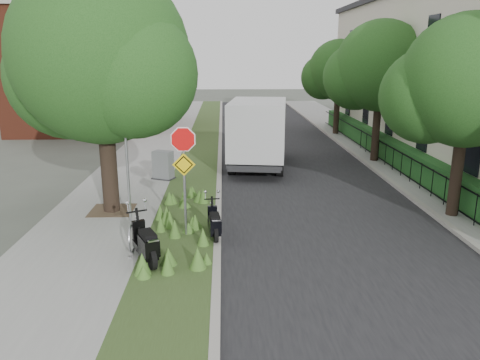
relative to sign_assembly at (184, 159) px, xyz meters
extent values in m
plane|color=#4C5147|center=(1.40, -0.58, -2.33)|extent=(120.00, 120.00, 0.00)
cube|color=gray|center=(-2.85, 9.42, -2.27)|extent=(3.50, 60.00, 0.12)
cube|color=#36491F|center=(-0.10, 9.42, -2.27)|extent=(2.00, 60.00, 0.12)
cube|color=#9E9991|center=(0.90, 9.42, -2.26)|extent=(0.20, 60.00, 0.13)
cube|color=black|center=(4.40, 9.42, -2.32)|extent=(7.00, 60.00, 0.01)
cube|color=#9E9991|center=(7.90, 9.42, -2.26)|extent=(0.20, 60.00, 0.13)
cube|color=gray|center=(9.60, 9.42, -2.27)|extent=(3.20, 60.00, 0.12)
cylinder|color=black|center=(-2.60, 2.22, 0.03)|extent=(0.52, 0.52, 4.48)
sphere|color=#1C4617|center=(-2.60, 2.22, 2.75)|extent=(5.40, 5.40, 5.40)
sphere|color=#1C4617|center=(-3.81, 3.03, 2.08)|extent=(4.05, 4.05, 4.05)
sphere|color=#1C4617|center=(-1.52, 1.54, 2.21)|extent=(3.78, 3.78, 3.78)
cube|color=#473828|center=(-2.60, 2.22, -2.20)|extent=(1.40, 1.40, 0.01)
cylinder|color=#A5A8AD|center=(-1.80, 1.22, -0.21)|extent=(0.08, 0.08, 4.00)
torus|color=#A5A8AD|center=(-1.30, -1.18, -1.83)|extent=(0.05, 0.77, 0.77)
cube|color=#A5A8AD|center=(-1.30, -1.54, -2.19)|extent=(0.06, 0.06, 0.04)
cube|color=#A5A8AD|center=(-1.30, -0.82, -2.19)|extent=(0.06, 0.06, 0.04)
cylinder|color=#A5A8AD|center=(0.00, 0.02, -0.71)|extent=(0.07, 0.07, 3.00)
cylinder|color=red|center=(0.00, -0.01, 0.54)|extent=(0.86, 0.03, 0.86)
cylinder|color=white|center=(0.00, 0.00, 0.54)|extent=(0.94, 0.02, 0.94)
cube|color=yellow|center=(0.00, -0.01, -0.16)|extent=(0.64, 0.03, 0.64)
cube|color=black|center=(8.60, 9.42, -1.26)|extent=(0.04, 24.00, 0.04)
cube|color=black|center=(8.60, 9.42, -2.06)|extent=(0.04, 24.00, 0.04)
cylinder|color=black|center=(8.60, 9.42, -1.71)|extent=(0.03, 0.03, 1.00)
cube|color=#174219|center=(9.30, 9.42, -1.66)|extent=(1.00, 24.00, 1.10)
cube|color=beige|center=(12.90, 9.42, 1.67)|extent=(7.00, 26.00, 8.00)
cube|color=#2D2D33|center=(9.35, 9.42, 1.97)|extent=(0.25, 26.00, 0.60)
cube|color=maroon|center=(-8.10, 21.42, 1.67)|extent=(9.00, 10.00, 8.00)
cube|color=#9E9991|center=(-8.10, 21.42, 5.77)|extent=(9.40, 10.40, 0.40)
cylinder|color=black|center=(8.40, 1.42, -0.30)|extent=(0.36, 0.36, 3.81)
sphere|color=#1C4617|center=(8.40, 1.42, 2.01)|extent=(4.00, 4.00, 4.00)
sphere|color=#1C4617|center=(7.50, 2.02, 1.51)|extent=(3.00, 3.00, 3.00)
cylinder|color=black|center=(8.40, 9.42, -0.19)|extent=(0.36, 0.36, 4.03)
sphere|color=#1C4617|center=(8.40, 9.42, 2.26)|extent=(4.20, 4.20, 4.20)
sphere|color=#1C4617|center=(7.46, 10.05, 1.73)|extent=(3.15, 3.15, 3.15)
sphere|color=#1C4617|center=(9.24, 8.89, 1.84)|extent=(2.94, 2.94, 2.94)
cylinder|color=black|center=(8.40, 17.42, -0.39)|extent=(0.36, 0.36, 3.64)
sphere|color=#1C4617|center=(8.40, 17.42, 1.82)|extent=(3.80, 3.80, 3.80)
sphere|color=#1C4617|center=(7.54, 17.99, 1.35)|extent=(2.85, 2.85, 2.85)
sphere|color=#1C4617|center=(9.16, 16.94, 1.44)|extent=(2.66, 2.66, 2.66)
cylinder|color=black|center=(-1.17, -1.08, -1.94)|extent=(0.33, 0.53, 0.53)
cylinder|color=black|center=(-0.63, -2.22, -1.94)|extent=(0.33, 0.53, 0.53)
cube|color=black|center=(-0.88, -1.70, -1.92)|extent=(0.81, 1.20, 0.18)
cube|color=black|center=(-0.73, -2.02, -1.68)|extent=(0.61, 0.75, 0.41)
cube|color=black|center=(-0.75, -1.97, -1.42)|extent=(0.53, 0.68, 0.12)
cylinder|color=black|center=(0.74, 0.44, -1.98)|extent=(0.16, 0.45, 0.45)
cylinder|color=black|center=(0.86, -0.61, -1.98)|extent=(0.16, 0.45, 0.45)
cube|color=black|center=(0.81, -0.13, -1.97)|extent=(0.41, 1.01, 0.15)
cube|color=black|center=(0.84, -0.42, -1.76)|extent=(0.37, 0.59, 0.34)
cube|color=black|center=(0.84, -0.38, -1.54)|extent=(0.32, 0.54, 0.10)
cube|color=#262628|center=(2.71, 8.70, -1.77)|extent=(2.95, 6.03, 0.20)
cube|color=#B7BABC|center=(3.01, 10.92, -0.84)|extent=(2.43, 1.82, 1.75)
cube|color=silver|center=(2.63, 8.11, -0.40)|extent=(2.94, 4.44, 2.40)
cube|color=#262628|center=(-1.40, 6.26, -2.19)|extent=(1.03, 0.87, 0.04)
cube|color=slate|center=(-1.40, 6.26, -1.63)|extent=(0.90, 0.75, 1.16)
camera|label=1|loc=(1.09, -12.55, 2.76)|focal=35.00mm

